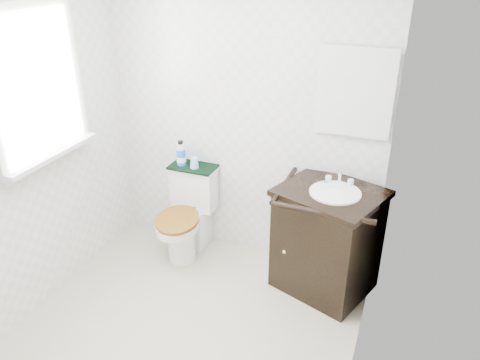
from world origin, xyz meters
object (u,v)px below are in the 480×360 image
Objects in this scene: cup at (194,163)px; toilet at (189,217)px; mouthwash_bottle at (181,154)px; trash_bin at (285,257)px; vanity at (327,238)px.

toilet is at bearing -107.24° from cup.
trash_bin is at bearing -8.14° from mouthwash_bottle.
vanity is 10.43× the size of cup.
cup is (-0.83, 0.12, 0.63)m from trash_bin.
trash_bin is 1.18m from mouthwash_bottle.
mouthwash_bottle reaches higher than toilet.
cup is (-1.14, 0.16, 0.35)m from vanity.
vanity is at bearing -3.36° from toilet.
vanity reaches higher than trash_bin.
vanity is 0.42m from trash_bin.
trash_bin is (0.86, -0.03, -0.17)m from toilet.
cup is at bearing -6.36° from mouthwash_bottle.
toilet is at bearing -47.94° from mouthwash_bottle.
trash_bin is 1.41× the size of mouthwash_bottle.
vanity reaches higher than cup.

